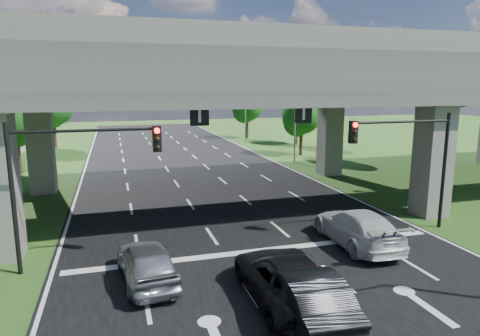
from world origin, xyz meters
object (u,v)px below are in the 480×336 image
car_dark (306,295)px  car_white (357,227)px  signal_right (410,150)px  car_trailing (287,278)px  signal_left (71,167)px  streetlight_beyond (243,97)px  streetlight_far (292,102)px  car_silver (147,262)px

car_dark → car_white: 7.37m
car_dark → car_white: (5.07, 5.34, -0.01)m
signal_right → car_trailing: (-8.55, -4.90, -3.36)m
signal_left → streetlight_beyond: bearing=63.6°
signal_left → streetlight_far: (17.92, 20.06, 1.66)m
signal_left → car_white: (12.26, -0.94, -3.34)m
signal_left → car_white: signal_left is taller
car_white → car_trailing: size_ratio=0.98×
signal_right → streetlight_beyond: size_ratio=0.60×
signal_right → signal_left: (-15.65, 0.00, 0.00)m
signal_left → car_silver: bearing=-39.2°
signal_right → car_silver: signal_right is taller
streetlight_beyond → car_silver: bearing=-111.9°
car_dark → car_silver: bearing=-37.7°
car_silver → car_white: 9.74m
streetlight_far → streetlight_beyond: (0.00, 16.00, 0.00)m
car_silver → signal_left: bearing=-44.9°
streetlight_beyond → signal_left: bearing=-116.4°
streetlight_far → signal_right: bearing=-96.5°
streetlight_far → car_dark: bearing=-112.2°
signal_left → streetlight_beyond: size_ratio=0.60×
streetlight_far → car_dark: (-10.73, -26.34, -4.99)m
streetlight_far → car_white: bearing=-105.1°
streetlight_beyond → car_trailing: 42.66m
signal_left → car_silver: 4.75m
signal_right → streetlight_beyond: (2.27, 36.06, 1.66)m
signal_right → car_white: bearing=-164.4°
streetlight_far → signal_left: bearing=-131.8°
car_silver → streetlight_far: bearing=-130.4°
streetlight_beyond → car_silver: streetlight_beyond is taller
streetlight_far → car_silver: bearing=-124.7°
signal_right → car_dark: size_ratio=1.19×
car_dark → signal_left: bearing=-36.6°
signal_right → streetlight_beyond: bearing=86.4°
streetlight_beyond → car_white: 37.76m
signal_left → car_dark: bearing=-41.2°
streetlight_far → car_white: 22.32m
car_silver → car_white: bearing=-178.8°
car_white → signal_left: bearing=-2.5°
streetlight_far → car_white: streetlight_far is taller
car_white → car_silver: bearing=8.9°
car_white → car_trailing: bearing=39.5°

